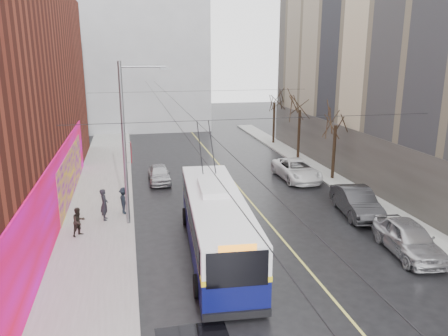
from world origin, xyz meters
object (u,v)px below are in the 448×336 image
object	(u,v)px
parked_car_b	(356,202)
parked_car_c	(297,170)
tree_near	(336,115)
tree_mid	(300,101)
following_car	(159,174)
tree_far	(275,95)
parked_car_a	(409,238)
pedestrian_b	(79,222)
pedestrian_a	(104,204)
streetlight_pole	(127,141)
trolleybus	(216,223)
pedestrian_c	(124,201)

from	to	relation	value
parked_car_b	parked_car_c	world-z (taller)	parked_car_b
tree_near	tree_mid	size ratio (longest dim) A/B	0.96
parked_car_c	following_car	world-z (taller)	parked_car_c
tree_far	parked_car_a	distance (m)	27.02
tree_near	tree_far	bearing A→B (deg)	90.00
parked_car_a	tree_mid	bearing A→B (deg)	90.21
parked_car_b	pedestrian_b	bearing A→B (deg)	-171.82
tree_far	parked_car_a	xyz separation A→B (m)	(-2.21, -26.58, -4.33)
parked_car_c	pedestrian_a	bearing A→B (deg)	-157.71
pedestrian_a	streetlight_pole	bearing A→B (deg)	-118.30
streetlight_pole	pedestrian_a	size ratio (longest dim) A/B	4.93
pedestrian_a	parked_car_c	bearing A→B (deg)	-66.99
tree_mid	pedestrian_a	bearing A→B (deg)	-143.67
tree_near	following_car	size ratio (longest dim) A/B	1.64
parked_car_b	following_car	world-z (taller)	parked_car_b
tree_near	following_car	distance (m)	13.84
tree_mid	parked_car_c	distance (m)	8.20
trolleybus	pedestrian_b	distance (m)	7.39
parked_car_b	pedestrian_a	size ratio (longest dim) A/B	2.71
tree_mid	tree_far	distance (m)	7.00
tree_mid	parked_car_a	size ratio (longest dim) A/B	1.41
tree_mid	pedestrian_b	distance (m)	23.21
parked_car_c	streetlight_pole	bearing A→B (deg)	-152.44
streetlight_pole	parked_car_b	bearing A→B (deg)	-5.33
tree_near	pedestrian_b	world-z (taller)	tree_near
streetlight_pole	parked_car_a	xyz separation A→B (m)	(12.93, -6.58, -4.04)
tree_near	pedestrian_c	xyz separation A→B (m)	(-15.50, -4.44, -4.02)
tree_near	trolleybus	size ratio (longest dim) A/B	0.54
tree_mid	parked_car_c	bearing A→B (deg)	-112.78
streetlight_pole	tree_far	xyz separation A→B (m)	(15.14, 20.00, 0.30)
streetlight_pole	pedestrian_c	size ratio (longest dim) A/B	5.62
following_car	pedestrian_c	bearing A→B (deg)	-110.84
streetlight_pole	pedestrian_c	xyz separation A→B (m)	(-0.36, 1.56, -3.90)
streetlight_pole	parked_car_c	size ratio (longest dim) A/B	1.65
streetlight_pole	parked_car_a	size ratio (longest dim) A/B	1.90
following_car	pedestrian_c	size ratio (longest dim) A/B	2.43
parked_car_b	following_car	bearing A→B (deg)	147.57
streetlight_pole	tree_mid	xyz separation A→B (m)	(15.14, 13.00, 0.41)
following_car	parked_car_c	bearing A→B (deg)	-8.06
streetlight_pole	pedestrian_b	xyz separation A→B (m)	(-2.67, -1.24, -3.93)
tree_mid	pedestrian_b	size ratio (longest dim) A/B	4.35
pedestrian_a	tree_far	bearing A→B (deg)	-40.70
tree_far	trolleybus	world-z (taller)	tree_far
pedestrian_a	pedestrian_b	bearing A→B (deg)	149.55
streetlight_pole	following_car	xyz separation A→B (m)	(2.17, 8.16, -4.18)
parked_car_a	pedestrian_b	size ratio (longest dim) A/B	3.09
trolleybus	parked_car_a	distance (m)	9.25
trolleybus	pedestrian_b	xyz separation A→B (m)	(-6.62, 3.22, -0.64)
streetlight_pole	trolleybus	xyz separation A→B (m)	(3.96, -4.47, -3.29)
parked_car_c	pedestrian_b	world-z (taller)	pedestrian_b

